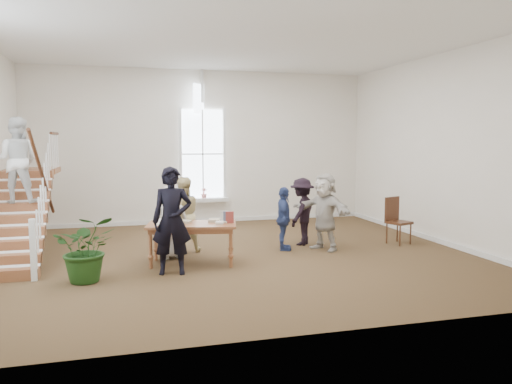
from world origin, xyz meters
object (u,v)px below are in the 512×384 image
object	(u,v)px
side_chair	(396,217)
woman_cluster_a	(284,219)
police_officer	(172,221)
person_yellow	(183,215)
floor_plant	(87,248)
elderly_woman	(171,222)
library_table	(191,228)
woman_cluster_b	(302,211)
woman_cluster_c	(325,212)

from	to	relation	value
side_chair	woman_cluster_a	bearing A→B (deg)	160.03
police_officer	person_yellow	xyz separation A→B (m)	(0.40, 1.75, -0.16)
side_chair	floor_plant	bearing A→B (deg)	171.94
elderly_woman	person_yellow	distance (m)	0.59
library_table	woman_cluster_b	xyz separation A→B (m)	(2.76, 1.15, 0.06)
police_officer	woman_cluster_b	xyz separation A→B (m)	(3.20, 1.81, -0.20)
woman_cluster_a	woman_cluster_c	distance (m)	0.93
police_officer	floor_plant	world-z (taller)	police_officer
library_table	floor_plant	xyz separation A→B (m)	(-1.93, -0.78, -0.14)
woman_cluster_c	elderly_woman	bearing A→B (deg)	-118.00
library_table	elderly_woman	size ratio (longest dim) A/B	1.22
person_yellow	woman_cluster_a	xyz separation A→B (m)	(2.20, -0.39, -0.12)
person_yellow	woman_cluster_b	world-z (taller)	person_yellow
woman_cluster_c	side_chair	size ratio (longest dim) A/B	1.57
elderly_woman	woman_cluster_b	distance (m)	3.15
woman_cluster_c	side_chair	xyz separation A→B (m)	(1.92, 0.22, -0.24)
person_yellow	woman_cluster_a	bearing A→B (deg)	164.03
elderly_woman	floor_plant	distance (m)	2.11
library_table	police_officer	size ratio (longest dim) A/B	0.95
person_yellow	woman_cluster_c	world-z (taller)	woman_cluster_c
woman_cluster_a	floor_plant	xyz separation A→B (m)	(-4.10, -1.48, -0.12)
woman_cluster_c	floor_plant	xyz separation A→B (m)	(-5.00, -1.28, -0.28)
person_yellow	woman_cluster_c	xyz separation A→B (m)	(3.10, -0.59, 0.04)
floor_plant	side_chair	size ratio (longest dim) A/B	1.06
woman_cluster_a	floor_plant	distance (m)	4.36
woman_cluster_b	side_chair	world-z (taller)	woman_cluster_b
elderly_woman	floor_plant	xyz separation A→B (m)	(-1.59, -1.37, -0.18)
woman_cluster_a	side_chair	xyz separation A→B (m)	(2.82, 0.02, -0.09)
floor_plant	side_chair	xyz separation A→B (m)	(6.92, 1.50, 0.04)
floor_plant	library_table	bearing A→B (deg)	22.04
woman_cluster_a	woman_cluster_c	size ratio (longest dim) A/B	0.82
person_yellow	woman_cluster_c	distance (m)	3.16
elderly_woman	woman_cluster_c	size ratio (longest dim) A/B	0.89
woman_cluster_c	woman_cluster_b	bearing A→B (deg)	178.30
person_yellow	side_chair	distance (m)	5.04
person_yellow	side_chair	world-z (taller)	person_yellow
police_officer	side_chair	distance (m)	5.61
library_table	woman_cluster_c	xyz separation A→B (m)	(3.06, 0.50, 0.14)
person_yellow	woman_cluster_b	size ratio (longest dim) A/B	1.05
woman_cluster_c	police_officer	bearing A→B (deg)	-98.17
elderly_woman	woman_cluster_b	xyz separation A→B (m)	(3.10, 0.56, 0.02)
police_officer	woman_cluster_a	size ratio (longest dim) A/B	1.39
elderly_woman	woman_cluster_a	world-z (taller)	elderly_woman
police_officer	woman_cluster_b	size ratio (longest dim) A/B	1.26
person_yellow	floor_plant	bearing A→B (deg)	38.81
woman_cluster_b	woman_cluster_a	bearing A→B (deg)	-13.65
woman_cluster_a	woman_cluster_b	distance (m)	0.75
library_table	woman_cluster_a	xyz separation A→B (m)	(2.16, 0.70, -0.02)
library_table	person_yellow	bearing A→B (deg)	104.19
woman_cluster_b	elderly_woman	bearing A→B (deg)	-40.31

